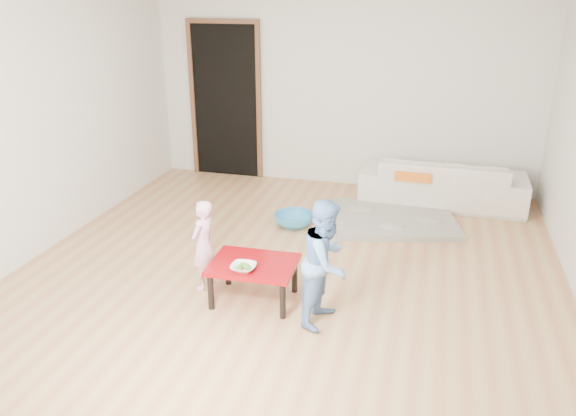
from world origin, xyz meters
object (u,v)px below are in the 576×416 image
at_px(child_blue, 326,262).
at_px(basin, 294,220).
at_px(red_table, 254,281).
at_px(sofa, 442,181).
at_px(child_pink, 203,245).
at_px(bowl, 243,267).

bearing_deg(child_blue, basin, 34.16).
height_order(red_table, child_blue, child_blue).
bearing_deg(child_blue, red_table, 90.12).
relative_size(child_blue, basin, 2.30).
relative_size(sofa, child_pink, 2.40).
bearing_deg(basin, child_pink, -105.10).
distance_m(child_pink, basin, 1.63).
bearing_deg(sofa, red_table, 63.40).
bearing_deg(basin, sofa, 36.25).
height_order(child_pink, child_blue, child_blue).
distance_m(red_table, bowl, 0.25).
bearing_deg(child_pink, basin, 174.50).
relative_size(red_table, basin, 1.59).
xyz_separation_m(red_table, child_blue, (0.64, -0.14, 0.33)).
bearing_deg(child_blue, child_pink, 90.01).
height_order(sofa, child_pink, child_pink).
bearing_deg(basin, red_table, -87.35).
height_order(bowl, child_pink, child_pink).
relative_size(sofa, bowl, 9.61).
bearing_deg(sofa, bowl, 64.10).
height_order(red_table, bowl, bowl).
bearing_deg(child_pink, red_table, 87.23).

